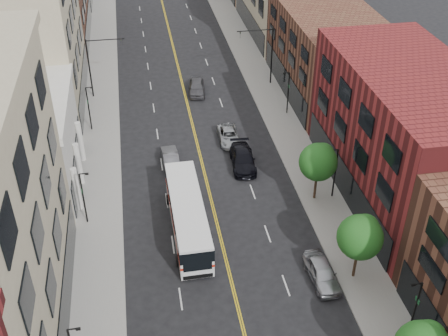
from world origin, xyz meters
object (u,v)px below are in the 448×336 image
car_lane_a (243,159)px  car_lane_b (229,136)px  car_parked_far (322,272)px  car_lane_behind (170,157)px  city_bus (188,214)px  car_lane_c (197,87)px

car_lane_a → car_lane_b: car_lane_a is taller
car_parked_far → car_lane_behind: car_parked_far is taller
car_lane_behind → car_lane_a: car_lane_a is taller
car_lane_behind → car_lane_b: car_lane_behind is taller
city_bus → car_lane_behind: city_bus is taller
car_parked_far → car_lane_behind: 20.52m
car_parked_far → car_lane_a: car_lane_a is taller
car_parked_far → car_lane_b: size_ratio=1.00×
car_parked_far → car_lane_c: car_lane_c is taller
city_bus → car_lane_c: city_bus is taller
car_parked_far → car_lane_a: 16.55m
car_lane_c → car_lane_behind: bearing=-100.4°
car_lane_c → car_lane_b: bearing=-74.2°
city_bus → car_lane_c: (4.04, 25.47, -0.99)m
city_bus → car_lane_a: size_ratio=2.17×
car_lane_behind → car_lane_a: size_ratio=0.78×
city_bus → car_lane_b: city_bus is taller
car_parked_far → car_lane_b: (-3.39, 21.15, -0.14)m
car_lane_a → car_lane_b: size_ratio=1.19×
car_parked_far → car_lane_behind: (-9.88, 17.98, -0.08)m
city_bus → car_parked_far: (9.32, -7.45, -1.00)m
car_lane_behind → car_lane_c: bearing=-109.0°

